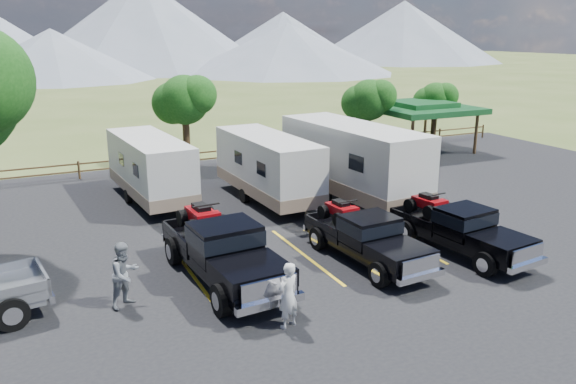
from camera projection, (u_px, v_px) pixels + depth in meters
name	position (u px, v px, depth m)	size (l,w,h in m)	color
ground	(424.00, 292.00, 16.92)	(320.00, 320.00, 0.00)	#475825
asphalt_lot	(369.00, 257.00, 19.52)	(44.00, 34.00, 0.04)	black
stall_lines	(354.00, 246.00, 20.38)	(12.12, 5.50, 0.01)	yellow
tree_ne_a	(368.00, 100.00, 34.43)	(3.11, 2.92, 4.76)	black
tree_ne_b	(435.00, 99.00, 37.86)	(2.77, 2.59, 4.27)	black
tree_north	(184.00, 100.00, 31.55)	(3.46, 3.24, 5.25)	black
rail_fence	(255.00, 152.00, 33.65)	(36.12, 0.12, 1.00)	brown
pavilion	(421.00, 108.00, 36.26)	(6.20, 6.20, 3.22)	brown
mountain_range	(28.00, 29.00, 103.71)	(209.00, 71.00, 20.00)	slate
rig_left	(222.00, 249.00, 17.43)	(2.60, 6.50, 2.13)	black
rig_center	(365.00, 236.00, 18.89)	(2.23, 5.62, 1.84)	black
rig_right	(459.00, 228.00, 19.66)	(2.45, 5.75, 1.87)	black
trailer_left	(150.00, 169.00, 25.36)	(2.74, 8.54, 2.95)	silver
trailer_center	(267.00, 168.00, 25.39)	(2.54, 8.72, 3.03)	silver
trailer_right	(352.00, 162.00, 25.31)	(3.32, 10.20, 3.53)	silver
person_a	(288.00, 295.00, 14.61)	(0.66, 0.43, 1.82)	silver
person_b	(125.00, 274.00, 15.76)	(0.93, 0.72, 1.90)	slate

